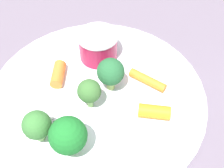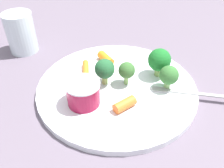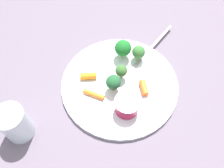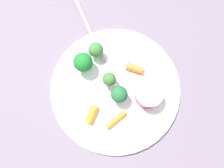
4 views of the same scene
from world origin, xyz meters
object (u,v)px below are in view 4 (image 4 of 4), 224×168
Objects in this scene: broccoli_floret_3 at (96,50)px; fork at (90,31)px; broccoli_floret_0 at (119,94)px; broccoli_floret_2 at (110,78)px; carrot_stick_0 at (135,68)px; carrot_stick_1 at (93,116)px; carrot_stick_2 at (116,120)px; sauce_cup at (148,95)px; broccoli_floret_1 at (83,62)px; plate at (115,88)px.

broccoli_floret_3 is 0.27× the size of fork.
fork is at bearing 145.95° from broccoli_floret_3.
broccoli_floret_0 is 0.30× the size of fork.
broccoli_floret_2 is 0.08m from broccoli_floret_3.
broccoli_floret_2 is at bearing -112.14° from carrot_stick_0.
carrot_stick_2 is (0.05, 0.03, -0.00)m from carrot_stick_1.
carrot_stick_2 is at bearing -56.96° from broccoli_floret_0.
carrot_stick_0 is at bearing -2.83° from fork.
carrot_stick_0 is (0.02, 0.06, -0.02)m from broccoli_floret_2.
sauce_cup is 0.09m from carrot_stick_2.
carrot_stick_0 is (0.09, 0.03, -0.02)m from broccoli_floret_3.
broccoli_floret_1 reaches higher than fork.
carrot_stick_1 is 0.23× the size of fork.
broccoli_floret_2 is at bearing 157.85° from broccoli_floret_0.
broccoli_floret_0 is at bearing -23.20° from broccoli_floret_3.
broccoli_floret_0 is 1.12× the size of broccoli_floret_2.
broccoli_floret_1 is (-0.16, -0.04, 0.01)m from sauce_cup.
broccoli_floret_3 is (-0.09, 0.03, 0.04)m from plate.
carrot_stick_2 is at bearing -19.36° from broccoli_floret_1.
broccoli_floret_2 reaches higher than plate.
carrot_stick_2 is at bearing -33.47° from broccoli_floret_3.
broccoli_floret_0 reaches higher than carrot_stick_1.
carrot_stick_0 is at bearing 152.57° from sauce_cup.
carrot_stick_0 is 0.13m from carrot_stick_2.
broccoli_floret_3 is at bearing 90.06° from broccoli_floret_1.
carrot_stick_0 is 0.23× the size of fork.
carrot_stick_1 is 0.21m from fork.
carrot_stick_2 is (-0.02, -0.09, -0.02)m from sauce_cup.
plate is at bearing -156.48° from sauce_cup.
broccoli_floret_2 is 0.07m from carrot_stick_0.
carrot_stick_1 is at bearing -149.76° from carrot_stick_2.
broccoli_floret_1 is 0.07m from broccoli_floret_2.
fork is (-0.05, 0.04, -0.03)m from broccoli_floret_3.
broccoli_floret_1 is at bearing -142.51° from carrot_stick_0.
broccoli_floret_0 reaches higher than sauce_cup.
broccoli_floret_1 is 1.24× the size of broccoli_floret_2.
broccoli_floret_1 is at bearing -174.49° from plate.
broccoli_floret_3 is 1.16× the size of carrot_stick_1.
fork is at bearing 177.17° from carrot_stick_0.
fork is at bearing 151.46° from broccoli_floret_2.
broccoli_floret_1 is 0.12m from carrot_stick_0.
broccoli_floret_0 is 0.04m from broccoli_floret_2.
broccoli_floret_2 reaches higher than sauce_cup.
broccoli_floret_2 is (-0.04, 0.02, -0.00)m from broccoli_floret_0.
sauce_cup reaches higher than carrot_stick_0.
carrot_stick_1 is at bearing -103.30° from broccoli_floret_0.
plate is at bearing -10.30° from broccoli_floret_2.
broccoli_floret_0 is (-0.05, -0.04, 0.01)m from sauce_cup.
fork is (-0.05, 0.08, -0.03)m from broccoli_floret_1.
broccoli_floret_2 reaches higher than fork.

